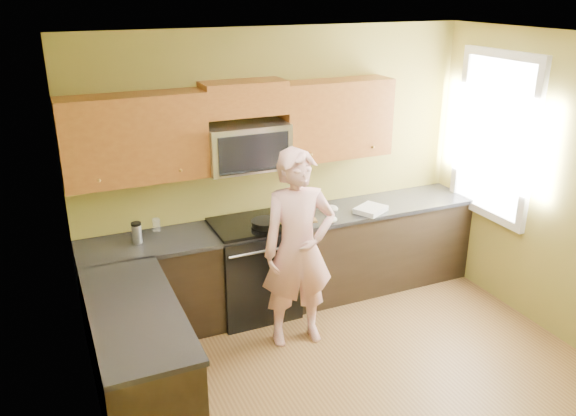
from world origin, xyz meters
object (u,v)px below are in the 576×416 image
stove (254,268)px  woman (298,249)px  butter_tub (284,225)px  travel_mug (138,243)px  microwave (247,168)px  frying_pan (265,226)px

stove → woman: woman is taller
butter_tub → travel_mug: (-1.34, 0.15, 0.00)m
microwave → butter_tub: microwave is taller
microwave → butter_tub: bearing=-39.5°
frying_pan → butter_tub: bearing=9.1°
woman → microwave: bearing=112.4°
butter_tub → travel_mug: bearing=173.7°
stove → travel_mug: bearing=177.6°
frying_pan → travel_mug: 1.16m
stove → woman: size_ratio=0.53×
microwave → travel_mug: microwave is taller
woman → travel_mug: woman is taller
stove → butter_tub: 0.53m
frying_pan → travel_mug: (-1.14, 0.17, -0.03)m
travel_mug → microwave: bearing=4.3°
stove → microwave: microwave is taller
woman → travel_mug: (-1.26, 0.66, 0.02)m
stove → frying_pan: frying_pan is taller
stove → travel_mug: 1.15m
butter_tub → frying_pan: bearing=-173.4°
stove → woman: bearing=-72.4°
microwave → woman: bearing=-75.2°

